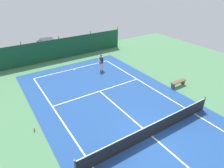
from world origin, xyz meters
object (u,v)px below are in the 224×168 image
at_px(tennis_player, 101,61).
at_px(water_bottle, 34,129).
at_px(tennis_net, 152,130).
at_px(parked_car, 48,46).
at_px(tennis_ball_near_player, 96,76).
at_px(tennis_ball_midcourt, 120,88).
at_px(courtside_bench, 178,82).

distance_m(tennis_player, water_bottle, 10.03).
bearing_deg(tennis_net, parked_car, 91.55).
xyz_separation_m(tennis_ball_near_player, water_bottle, (-7.06, -4.65, 0.09)).
bearing_deg(tennis_ball_near_player, tennis_ball_midcourt, -79.53).
distance_m(tennis_net, tennis_ball_near_player, 9.15).
bearing_deg(parked_car, tennis_ball_midcourt, -79.59).
xyz_separation_m(courtside_bench, water_bottle, (-12.22, 1.03, -0.25)).
bearing_deg(tennis_net, tennis_player, 76.95).
bearing_deg(water_bottle, tennis_ball_midcourt, 10.40).
xyz_separation_m(tennis_player, water_bottle, (-8.24, -5.65, -0.84)).
height_order(tennis_player, parked_car, parked_car).
height_order(tennis_net, courtside_bench, tennis_net).
distance_m(tennis_ball_midcourt, courtside_bench, 5.18).
bearing_deg(tennis_player, water_bottle, 37.46).
distance_m(tennis_net, tennis_player, 10.34).
distance_m(tennis_ball_near_player, tennis_ball_midcourt, 3.30).
relative_size(tennis_ball_near_player, parked_car, 0.02).
relative_size(tennis_ball_near_player, tennis_ball_midcourt, 1.00).
xyz_separation_m(tennis_player, parked_car, (-2.83, 8.46, -0.12)).
relative_size(courtside_bench, water_bottle, 6.67).
bearing_deg(tennis_net, courtside_bench, 28.20).
relative_size(tennis_net, parked_car, 2.40).
bearing_deg(tennis_ball_midcourt, courtside_bench, -28.15).
relative_size(parked_car, courtside_bench, 2.63).
bearing_deg(courtside_bench, tennis_player, 120.77).
height_order(tennis_player, water_bottle, tennis_player).
xyz_separation_m(tennis_player, courtside_bench, (3.98, -6.68, -0.59)).
xyz_separation_m(tennis_net, tennis_player, (2.33, 10.06, 0.45)).
relative_size(tennis_net, courtside_bench, 6.33).
bearing_deg(parked_car, courtside_bench, -65.43).
height_order(tennis_net, tennis_ball_near_player, tennis_net).
bearing_deg(water_bottle, tennis_ball_near_player, 33.35).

